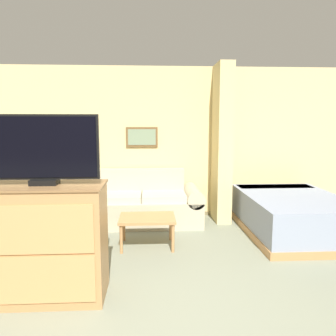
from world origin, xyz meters
TOP-DOWN VIEW (x-y plane):
  - wall_back at (-0.00, 3.57)m, footprint 7.02×0.16m
  - wall_partition_pillar at (0.99, 3.21)m, footprint 0.24×0.60m
  - couch at (-0.35, 3.08)m, footprint 1.96×0.84m
  - coffee_table at (-0.26, 2.04)m, footprint 0.74×0.53m
  - side_table at (-1.51, 3.14)m, footprint 0.44×0.44m
  - table_lamp at (-1.51, 3.14)m, footprint 0.35×0.35m
  - tv_dresser at (-1.18, 0.80)m, footprint 1.07×0.54m
  - tv at (-1.18, 0.80)m, footprint 1.00×0.16m
  - bed at (1.92, 2.48)m, footprint 1.41×1.99m

SIDE VIEW (x-z plane):
  - bed at x=1.92m, z-range 0.00..0.57m
  - couch at x=-0.35m, z-range -0.12..0.75m
  - coffee_table at x=-0.26m, z-range 0.16..0.56m
  - side_table at x=-1.51m, z-range 0.19..0.78m
  - tv_dresser at x=-1.18m, z-range 0.00..1.08m
  - table_lamp at x=-1.51m, z-range 0.68..1.16m
  - wall_back at x=0.00m, z-range -0.01..2.59m
  - wall_partition_pillar at x=0.99m, z-range 0.00..2.60m
  - tv at x=-1.18m, z-range 1.09..1.72m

